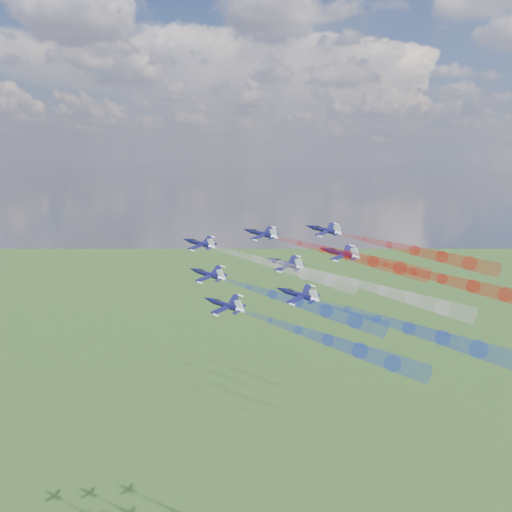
% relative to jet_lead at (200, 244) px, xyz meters
% --- Properties ---
extents(jet_lead, '(14.53, 13.40, 7.42)m').
position_rel_jet_lead_xyz_m(jet_lead, '(0.00, 0.00, 0.00)').
color(jet_lead, black).
extents(trail_lead, '(40.35, 19.04, 10.65)m').
position_rel_jet_lead_xyz_m(trail_lead, '(24.26, -8.93, -3.60)').
color(trail_lead, white).
extents(jet_inner_left, '(14.53, 13.40, 7.42)m').
position_rel_jet_lead_xyz_m(jet_inner_left, '(7.38, -15.02, -5.36)').
color(jet_inner_left, black).
extents(trail_inner_left, '(40.35, 19.04, 10.65)m').
position_rel_jet_lead_xyz_m(trail_inner_left, '(31.65, -23.94, -8.96)').
color(trail_inner_left, blue).
extents(jet_inner_right, '(14.53, 13.40, 7.42)m').
position_rel_jet_lead_xyz_m(jet_inner_right, '(16.23, 4.57, 2.66)').
color(jet_inner_right, black).
extents(trail_inner_right, '(40.35, 19.04, 10.65)m').
position_rel_jet_lead_xyz_m(trail_inner_right, '(40.49, -4.35, -0.94)').
color(trail_inner_right, red).
extents(jet_outer_left, '(14.53, 13.40, 7.42)m').
position_rel_jet_lead_xyz_m(jet_outer_left, '(15.75, -28.37, -9.41)').
color(jet_outer_left, black).
extents(trail_outer_left, '(40.35, 19.04, 10.65)m').
position_rel_jet_lead_xyz_m(trail_outer_left, '(40.02, -37.30, -13.01)').
color(trail_outer_left, blue).
extents(jet_center_third, '(14.53, 13.40, 7.42)m').
position_rel_jet_lead_xyz_m(jet_center_third, '(25.47, -7.77, -3.20)').
color(jet_center_third, black).
extents(trail_center_third, '(40.35, 19.04, 10.65)m').
position_rel_jet_lead_xyz_m(trail_center_third, '(49.74, -16.69, -6.80)').
color(trail_center_third, white).
extents(jet_outer_right, '(14.53, 13.40, 7.42)m').
position_rel_jet_lead_xyz_m(jet_outer_right, '(32.67, 11.44, 3.36)').
color(jet_outer_right, black).
extents(trail_outer_right, '(40.35, 19.04, 10.65)m').
position_rel_jet_lead_xyz_m(trail_outer_right, '(56.93, 2.51, -0.24)').
color(trail_outer_right, red).
extents(jet_rear_left, '(14.53, 13.40, 7.42)m').
position_rel_jet_lead_xyz_m(jet_rear_left, '(31.45, -22.58, -7.48)').
color(jet_rear_left, black).
extents(trail_rear_left, '(40.35, 19.04, 10.65)m').
position_rel_jet_lead_xyz_m(trail_rear_left, '(55.72, -31.50, -11.08)').
color(trail_rear_left, blue).
extents(jet_rear_right, '(14.53, 13.40, 7.42)m').
position_rel_jet_lead_xyz_m(jet_rear_right, '(38.76, -3.31, -0.68)').
color(jet_rear_right, black).
extents(trail_rear_right, '(40.35, 19.04, 10.65)m').
position_rel_jet_lead_xyz_m(trail_rear_right, '(63.02, -12.24, -4.28)').
color(trail_rear_right, red).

